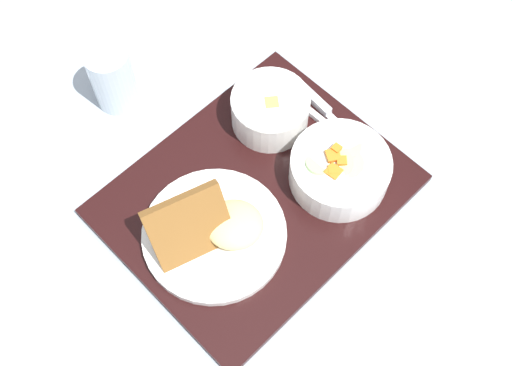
% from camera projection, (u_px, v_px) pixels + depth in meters
% --- Properties ---
extents(ground_plane, '(4.00, 4.00, 0.00)m').
position_uv_depth(ground_plane, '(256.00, 197.00, 0.93)').
color(ground_plane, '#99A3AD').
extents(serving_tray, '(0.42, 0.34, 0.01)m').
position_uv_depth(serving_tray, '(256.00, 195.00, 0.92)').
color(serving_tray, black).
rests_on(serving_tray, ground_plane).
extents(bowl_salad, '(0.14, 0.14, 0.06)m').
position_uv_depth(bowl_salad, '(340.00, 169.00, 0.90)').
color(bowl_salad, white).
rests_on(bowl_salad, serving_tray).
extents(bowl_soup, '(0.12, 0.12, 0.06)m').
position_uv_depth(bowl_soup, '(270.00, 109.00, 0.95)').
color(bowl_soup, white).
rests_on(bowl_soup, serving_tray).
extents(plate_main, '(0.20, 0.20, 0.10)m').
position_uv_depth(plate_main, '(214.00, 232.00, 0.87)').
color(plate_main, white).
rests_on(plate_main, serving_tray).
extents(knife, '(0.02, 0.18, 0.01)m').
position_uv_depth(knife, '(325.00, 110.00, 0.98)').
color(knife, silver).
rests_on(knife, serving_tray).
extents(spoon, '(0.03, 0.16, 0.01)m').
position_uv_depth(spoon, '(320.00, 119.00, 0.97)').
color(spoon, silver).
rests_on(spoon, serving_tray).
extents(glass_water, '(0.07, 0.07, 0.11)m').
position_uv_depth(glass_water, '(113.00, 80.00, 0.97)').
color(glass_water, silver).
rests_on(glass_water, ground_plane).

